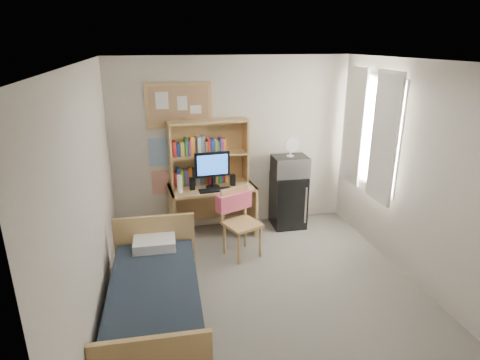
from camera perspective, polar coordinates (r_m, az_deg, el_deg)
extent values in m
cube|color=slate|center=(4.79, 4.39, -16.62)|extent=(3.60, 4.20, 0.02)
cube|color=white|center=(3.89, 5.40, 16.37)|extent=(3.60, 4.20, 0.02)
cube|color=beige|center=(6.10, -1.06, 5.08)|extent=(3.60, 0.04, 2.60)
cube|color=beige|center=(2.49, 20.25, -18.83)|extent=(3.60, 0.04, 2.60)
cube|color=beige|center=(4.03, -20.44, -3.72)|extent=(0.04, 4.20, 2.60)
cube|color=beige|center=(4.99, 24.99, -0.01)|extent=(0.04, 4.20, 2.60)
cube|color=white|center=(5.84, 18.01, 6.52)|extent=(0.10, 1.40, 1.70)
cube|color=white|center=(5.49, 19.81, 5.57)|extent=(0.04, 0.55, 1.70)
cube|color=white|center=(6.16, 15.91, 7.35)|extent=(0.04, 0.55, 1.70)
cube|color=tan|center=(5.86, -8.68, 10.46)|extent=(0.94, 0.03, 0.64)
cube|color=#2A66A9|center=(5.99, -11.42, 3.93)|extent=(0.30, 0.01, 0.42)
cube|color=#BD3A21|center=(6.13, -11.14, -0.32)|extent=(0.28, 0.01, 0.36)
cube|color=tan|center=(6.03, -3.94, -4.34)|extent=(1.28, 0.70, 0.77)
cube|color=tan|center=(5.40, 0.31, -6.23)|extent=(0.61, 0.61, 0.94)
cube|color=black|center=(6.35, 6.85, -2.86)|extent=(0.50, 0.50, 0.84)
cube|color=black|center=(4.34, -11.94, -17.03)|extent=(0.99, 1.86, 0.50)
cube|color=tan|center=(5.88, -4.45, 3.93)|extent=(1.17, 0.37, 0.95)
cube|color=black|center=(5.74, -3.95, 1.44)|extent=(0.51, 0.07, 0.54)
cube|color=black|center=(5.70, -3.58, -1.44)|extent=(0.46, 0.18, 0.02)
cube|color=black|center=(5.74, -6.83, -0.55)|extent=(0.08, 0.08, 0.18)
cube|color=black|center=(5.87, -1.05, -0.02)|extent=(0.07, 0.07, 0.17)
cylinder|color=white|center=(5.67, -8.56, -0.52)|extent=(0.08, 0.08, 0.25)
cube|color=#EA5973|center=(5.44, -0.89, -3.02)|extent=(0.52, 0.33, 0.24)
cube|color=silver|center=(6.14, 7.12, 2.00)|extent=(0.53, 0.40, 0.30)
cylinder|color=white|center=(6.06, 7.23, 4.60)|extent=(0.22, 0.22, 0.28)
cube|color=white|center=(4.82, -12.06, -8.81)|extent=(0.49, 0.35, 0.12)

